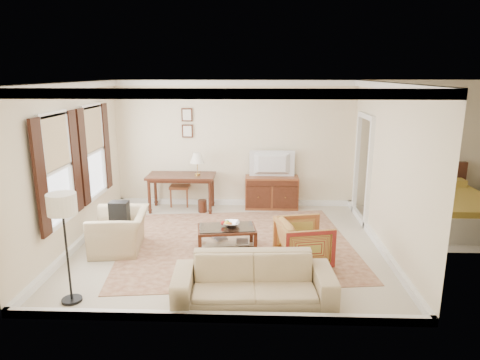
# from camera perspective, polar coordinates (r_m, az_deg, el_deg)

# --- Properties ---
(room_shell) EXTENTS (5.51, 5.01, 2.91)m
(room_shell) POSITION_cam_1_polar(r_m,az_deg,el_deg) (7.30, -1.68, 9.54)
(room_shell) COLOR beige
(room_shell) RESTS_ON ground
(annex_bedroom) EXTENTS (3.00, 2.70, 2.90)m
(annex_bedroom) POSITION_cam_1_polar(r_m,az_deg,el_deg) (9.71, 26.47, -3.64)
(annex_bedroom) COLOR beige
(annex_bedroom) RESTS_ON ground
(window_front) EXTENTS (0.12, 1.56, 1.80)m
(window_front) POSITION_cam_1_polar(r_m,az_deg,el_deg) (7.44, -23.23, 1.30)
(window_front) COLOR #CCB284
(window_front) RESTS_ON room_shell
(window_rear) EXTENTS (0.12, 1.56, 1.80)m
(window_rear) POSITION_cam_1_polar(r_m,az_deg,el_deg) (8.89, -18.93, 3.62)
(window_rear) COLOR #CCB284
(window_rear) RESTS_ON room_shell
(doorway) EXTENTS (0.10, 1.12, 2.25)m
(doorway) POSITION_cam_1_polar(r_m,az_deg,el_deg) (9.26, 16.01, 1.23)
(doorway) COLOR white
(doorway) RESTS_ON room_shell
(rug) EXTENTS (4.51, 3.99, 0.01)m
(rug) POSITION_cam_1_polar(r_m,az_deg,el_deg) (7.94, -0.48, -8.45)
(rug) COLOR brown
(rug) RESTS_ON room_shell
(writing_desk) EXTENTS (1.51, 0.75, 0.82)m
(writing_desk) POSITION_cam_1_polar(r_m,az_deg,el_deg) (9.72, -7.83, 0.07)
(writing_desk) COLOR #442013
(writing_desk) RESTS_ON room_shell
(desk_chair) EXTENTS (0.52, 0.52, 1.05)m
(desk_chair) POSITION_cam_1_polar(r_m,az_deg,el_deg) (10.12, -8.01, -0.48)
(desk_chair) COLOR brown
(desk_chair) RESTS_ON room_shell
(desk_lamp) EXTENTS (0.32, 0.32, 0.50)m
(desk_lamp) POSITION_cam_1_polar(r_m,az_deg,el_deg) (9.58, -5.72, 2.13)
(desk_lamp) COLOR silver
(desk_lamp) RESTS_ON writing_desk
(framed_prints) EXTENTS (0.25, 0.04, 0.68)m
(framed_prints) POSITION_cam_1_polar(r_m,az_deg,el_deg) (9.92, -7.05, 7.58)
(framed_prints) COLOR #442013
(framed_prints) RESTS_ON room_shell
(sideboard) EXTENTS (1.21, 0.46, 0.74)m
(sideboard) POSITION_cam_1_polar(r_m,az_deg,el_deg) (9.88, 4.23, -1.66)
(sideboard) COLOR brown
(sideboard) RESTS_ON room_shell
(tv) EXTENTS (0.98, 0.56, 0.13)m
(tv) POSITION_cam_1_polar(r_m,az_deg,el_deg) (9.66, 4.32, 3.23)
(tv) COLOR black
(tv) RESTS_ON sideboard
(coffee_table) EXTENTS (1.08, 0.73, 0.43)m
(coffee_table) POSITION_cam_1_polar(r_m,az_deg,el_deg) (7.58, -1.79, -6.99)
(coffee_table) COLOR #442013
(coffee_table) RESTS_ON room_shell
(fruit_bowl) EXTENTS (0.42, 0.42, 0.10)m
(fruit_bowl) POSITION_cam_1_polar(r_m,az_deg,el_deg) (7.57, -1.17, -5.76)
(fruit_bowl) COLOR silver
(fruit_bowl) RESTS_ON coffee_table
(book_a) EXTENTS (0.26, 0.17, 0.38)m
(book_a) POSITION_cam_1_polar(r_m,az_deg,el_deg) (7.73, -3.48, -7.82)
(book_a) COLOR brown
(book_a) RESTS_ON coffee_table
(book_b) EXTENTS (0.28, 0.04, 0.38)m
(book_b) POSITION_cam_1_polar(r_m,az_deg,el_deg) (7.60, -0.50, -8.22)
(book_b) COLOR brown
(book_b) RESTS_ON coffee_table
(striped_armchair) EXTENTS (0.90, 0.94, 0.83)m
(striped_armchair) POSITION_cam_1_polar(r_m,az_deg,el_deg) (7.06, 8.47, -7.99)
(striped_armchair) COLOR maroon
(striped_armchair) RESTS_ON room_shell
(club_armchair) EXTENTS (0.81, 1.14, 0.93)m
(club_armchair) POSITION_cam_1_polar(r_m,az_deg,el_deg) (7.83, -15.80, -5.74)
(club_armchair) COLOR tan
(club_armchair) RESTS_ON room_shell
(backpack) EXTENTS (0.32, 0.38, 0.40)m
(backpack) POSITION_cam_1_polar(r_m,az_deg,el_deg) (7.79, -15.80, -3.93)
(backpack) COLOR black
(backpack) RESTS_ON club_armchair
(sofa) EXTENTS (2.21, 0.75, 0.85)m
(sofa) POSITION_cam_1_polar(r_m,az_deg,el_deg) (5.92, 1.83, -12.29)
(sofa) COLOR tan
(sofa) RESTS_ON room_shell
(floor_lamp) EXTENTS (0.38, 0.38, 1.54)m
(floor_lamp) POSITION_cam_1_polar(r_m,az_deg,el_deg) (6.05, -22.57, -3.99)
(floor_lamp) COLOR black
(floor_lamp) RESTS_ON room_shell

